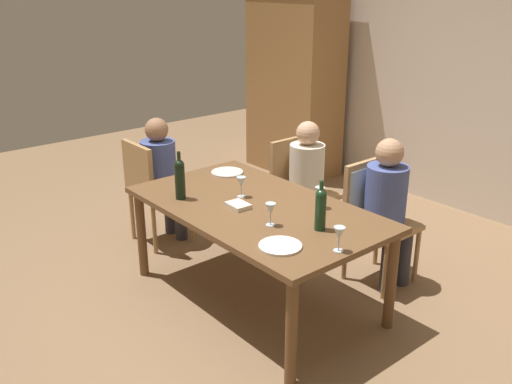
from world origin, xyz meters
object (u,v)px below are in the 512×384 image
at_px(wine_bottle_tall_green, 180,178).
at_px(wine_glass_far, 241,183).
at_px(armoire_cabinet, 294,79).
at_px(wine_bottle_dark_red, 321,208).
at_px(person_man_guest, 162,171).
at_px(chair_far_right, 371,204).
at_px(wine_glass_near_right, 271,210).
at_px(wine_glass_near_left, 320,193).
at_px(dining_table, 256,216).
at_px(person_man_bearded, 388,203).
at_px(wine_glass_centre, 339,234).
at_px(chair_far_left, 299,185).
at_px(dinner_plate_host, 280,246).
at_px(dinner_plate_guest_left, 227,172).
at_px(chair_left_end, 151,186).
at_px(person_woman_host, 309,176).

relative_size(wine_bottle_tall_green, wine_glass_far, 2.32).
bearing_deg(wine_glass_far, armoire_cabinet, 129.00).
relative_size(armoire_cabinet, wine_bottle_dark_red, 6.79).
distance_m(person_man_guest, wine_bottle_tall_green, 0.94).
distance_m(chair_far_right, person_man_guest, 1.80).
bearing_deg(wine_glass_near_right, wine_glass_near_left, 90.60).
distance_m(dining_table, person_man_bearded, 1.00).
bearing_deg(wine_bottle_dark_red, wine_glass_centre, -25.56).
bearing_deg(wine_glass_far, wine_bottle_dark_red, 1.83).
relative_size(dining_table, wine_bottle_tall_green, 5.26).
height_order(wine_bottle_dark_red, wine_glass_centre, wine_bottle_dark_red).
relative_size(chair_far_left, wine_bottle_tall_green, 2.66).
height_order(dining_table, chair_far_left, chair_far_left).
height_order(wine_glass_centre, dinner_plate_host, wine_glass_centre).
height_order(chair_far_left, person_man_guest, person_man_guest).
relative_size(wine_bottle_dark_red, wine_glass_near_right, 2.16).
xyz_separation_m(armoire_cabinet, chair_far_right, (2.29, -1.37, -0.50)).
bearing_deg(dining_table, wine_bottle_dark_red, 5.38).
bearing_deg(chair_far_left, dinner_plate_host, 41.91).
xyz_separation_m(chair_far_right, dinner_plate_host, (0.29, -1.20, 0.14)).
distance_m(chair_far_right, person_man_bearded, 0.16).
bearing_deg(wine_glass_near_right, person_man_bearded, 83.08).
relative_size(wine_glass_near_right, dinner_plate_guest_left, 0.59).
bearing_deg(armoire_cabinet, wine_glass_far, -51.00).
bearing_deg(wine_bottle_tall_green, wine_glass_near_left, 39.97).
bearing_deg(wine_glass_centre, wine_glass_far, 174.03).
bearing_deg(dinner_plate_guest_left, wine_glass_near_left, 2.33).
xyz_separation_m(dining_table, person_man_bearded, (0.44, 0.90, 0.00)).
relative_size(chair_left_end, wine_glass_near_left, 6.17).
bearing_deg(chair_far_left, wine_glass_near_left, 53.60).
distance_m(person_woman_host, wine_glass_near_left, 0.93).
height_order(armoire_cabinet, person_woman_host, armoire_cabinet).
height_order(armoire_cabinet, chair_left_end, armoire_cabinet).
xyz_separation_m(chair_far_right, chair_left_end, (-1.57, -0.98, -0.06)).
xyz_separation_m(wine_bottle_tall_green, wine_glass_near_left, (0.75, 0.63, -0.05)).
bearing_deg(person_woman_host, wine_glass_far, 12.12).
bearing_deg(person_man_bearded, dinner_plate_guest_left, -60.45).
bearing_deg(chair_left_end, person_woman_host, 47.36).
height_order(armoire_cabinet, person_man_bearded, armoire_cabinet).
distance_m(dining_table, wine_glass_near_right, 0.39).
distance_m(person_man_bearded, wine_glass_far, 1.09).
bearing_deg(wine_glass_far, wine_glass_near_right, -18.43).
relative_size(person_man_guest, wine_bottle_tall_green, 3.20).
distance_m(person_man_bearded, wine_bottle_tall_green, 1.52).
bearing_deg(wine_bottle_tall_green, wine_glass_near_right, 13.53).
relative_size(chair_left_end, wine_glass_far, 6.17).
bearing_deg(wine_bottle_tall_green, chair_far_left, 92.43).
xyz_separation_m(wine_glass_near_left, wine_glass_centre, (0.52, -0.39, 0.00)).
height_order(wine_glass_far, dinner_plate_guest_left, wine_glass_far).
xyz_separation_m(chair_left_end, wine_glass_far, (1.09, 0.12, 0.30)).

